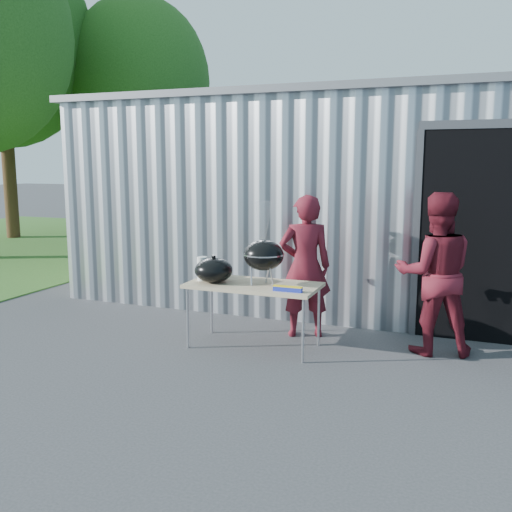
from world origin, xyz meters
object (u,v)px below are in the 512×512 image
at_px(kettle_grill, 264,249).
at_px(folding_table, 254,287).
at_px(person_bystander, 435,274).
at_px(person_cook, 305,266).

bearing_deg(kettle_grill, folding_table, 165.80).
relative_size(folding_table, kettle_grill, 1.59).
height_order(folding_table, kettle_grill, kettle_grill).
relative_size(kettle_grill, person_bystander, 0.52).
relative_size(folding_table, person_bystander, 0.83).
relative_size(folding_table, person_cook, 0.86).
distance_m(folding_table, kettle_grill, 0.48).
bearing_deg(folding_table, kettle_grill, -14.20).
bearing_deg(person_bystander, folding_table, 0.75).
height_order(kettle_grill, person_bystander, person_bystander).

